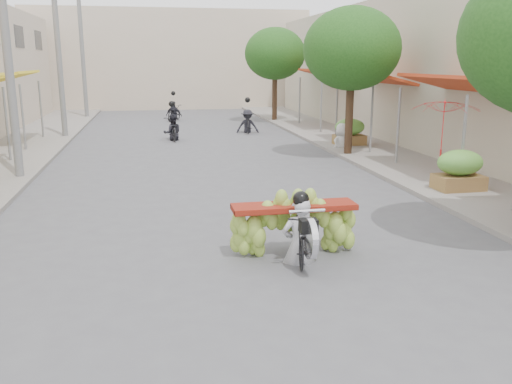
# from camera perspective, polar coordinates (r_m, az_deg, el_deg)

# --- Properties ---
(sidewalk_right) EXTENTS (4.00, 60.00, 0.12)m
(sidewalk_right) POSITION_cam_1_polar(r_m,az_deg,el_deg) (21.53, 12.70, 4.41)
(sidewalk_right) COLOR gray
(sidewalk_right) RESTS_ON ground
(far_building) EXTENTS (20.00, 6.00, 7.00)m
(far_building) POSITION_cam_1_polar(r_m,az_deg,el_deg) (42.50, -9.08, 13.58)
(far_building) COLOR beige
(far_building) RESTS_ON ground
(utility_pole_mid) EXTENTS (0.60, 0.24, 8.00)m
(utility_pole_mid) POSITION_cam_1_polar(r_m,az_deg,el_deg) (16.93, -24.86, 14.62)
(utility_pole_mid) COLOR slate
(utility_pole_mid) RESTS_ON ground
(utility_pole_far) EXTENTS (0.60, 0.24, 8.00)m
(utility_pole_far) POSITION_cam_1_polar(r_m,az_deg,el_deg) (25.77, -20.13, 14.25)
(utility_pole_far) COLOR slate
(utility_pole_far) RESTS_ON ground
(utility_pole_back) EXTENTS (0.60, 0.24, 8.00)m
(utility_pole_back) POSITION_cam_1_polar(r_m,az_deg,el_deg) (34.69, -17.82, 14.03)
(utility_pole_back) COLOR slate
(utility_pole_back) RESTS_ON ground
(street_tree_mid) EXTENTS (3.40, 3.40, 5.25)m
(street_tree_mid) POSITION_cam_1_polar(r_m,az_deg,el_deg) (19.75, 10.06, 14.59)
(street_tree_mid) COLOR #3A2719
(street_tree_mid) RESTS_ON ground
(street_tree_far) EXTENTS (3.40, 3.40, 5.25)m
(street_tree_far) POSITION_cam_1_polar(r_m,az_deg,el_deg) (31.26, 2.01, 14.32)
(street_tree_far) COLOR #3A2719
(street_tree_far) RESTS_ON ground
(produce_crate_mid) EXTENTS (1.20, 0.88, 1.16)m
(produce_crate_mid) POSITION_cam_1_polar(r_m,az_deg,el_deg) (14.93, 20.65, 2.48)
(produce_crate_mid) COLOR brown
(produce_crate_mid) RESTS_ON ground
(produce_crate_far) EXTENTS (1.20, 0.88, 1.16)m
(produce_crate_far) POSITION_cam_1_polar(r_m,az_deg,el_deg) (22.06, 9.83, 6.47)
(produce_crate_far) COLOR brown
(produce_crate_far) RESTS_ON ground
(banana_motorbike) EXTENTS (2.20, 1.78, 2.11)m
(banana_motorbike) POSITION_cam_1_polar(r_m,az_deg,el_deg) (9.37, 4.34, -2.89)
(banana_motorbike) COLOR black
(banana_motorbike) RESTS_ON ground
(market_umbrella) EXTENTS (2.09, 2.09, 1.64)m
(market_umbrella) POSITION_cam_1_polar(r_m,az_deg,el_deg) (15.33, 19.40, 9.30)
(market_umbrella) COLOR red
(market_umbrella) RESTS_ON ground
(pedestrian) EXTENTS (1.03, 0.86, 1.81)m
(pedestrian) POSITION_cam_1_polar(r_m,az_deg,el_deg) (21.50, 9.11, 7.16)
(pedestrian) COLOR silver
(pedestrian) RESTS_ON ground
(bg_motorbike_a) EXTENTS (0.83, 1.73, 1.95)m
(bg_motorbike_a) POSITION_cam_1_polar(r_m,az_deg,el_deg) (24.11, -8.81, 7.15)
(bg_motorbike_a) COLOR black
(bg_motorbike_a) RESTS_ON ground
(bg_motorbike_b) EXTENTS (1.11, 1.77, 1.95)m
(bg_motorbike_b) POSITION_cam_1_polar(r_m,az_deg,el_deg) (26.30, -0.90, 8.06)
(bg_motorbike_b) COLOR black
(bg_motorbike_b) RESTS_ON ground
(bg_motorbike_c) EXTENTS (1.21, 1.69, 1.95)m
(bg_motorbike_c) POSITION_cam_1_polar(r_m,az_deg,el_deg) (32.26, -8.66, 8.85)
(bg_motorbike_c) COLOR black
(bg_motorbike_c) RESTS_ON ground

